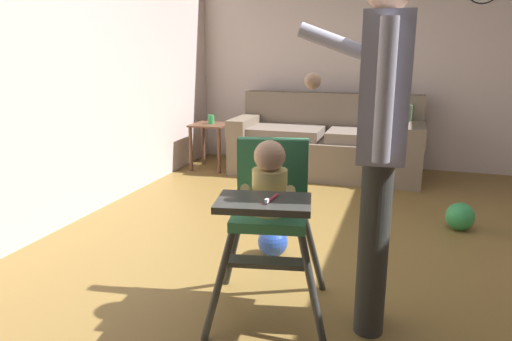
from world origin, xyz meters
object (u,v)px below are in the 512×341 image
object	(u,v)px
adult_standing	(378,137)
toy_ball	(273,242)
sippy_cup	(211,119)
couch	(327,143)
toy_ball_second	(460,216)
high_chair	(270,197)
side_table	(211,136)

from	to	relation	value
adult_standing	toy_ball	distance (m)	1.24
toy_ball	sippy_cup	size ratio (longest dim) A/B	1.98
couch	sippy_cup	xyz separation A→B (m)	(-1.29, -0.21, 0.24)
toy_ball_second	toy_ball	bearing A→B (deg)	-143.98
couch	high_chair	distance (m)	3.01
couch	adult_standing	world-z (taller)	adult_standing
toy_ball	side_table	world-z (taller)	side_table
toy_ball	high_chair	bearing A→B (deg)	-75.78
toy_ball_second	side_table	size ratio (longest dim) A/B	0.41
high_chair	adult_standing	distance (m)	0.59
high_chair	adult_standing	world-z (taller)	adult_standing
couch	toy_ball_second	xyz separation A→B (m)	(1.25, -1.42, -0.23)
toy_ball	sippy_cup	xyz separation A→B (m)	(-1.32, 2.10, 0.47)
adult_standing	toy_ball_second	distance (m)	1.82
high_chair	toy_ball	size ratio (longest dim) A/B	4.63
side_table	toy_ball_second	bearing A→B (deg)	-25.41
high_chair	adult_standing	size ratio (longest dim) A/B	0.55
adult_standing	side_table	xyz separation A→B (m)	(-1.99, 2.73, -0.56)
toy_ball_second	sippy_cup	bearing A→B (deg)	154.50
couch	adult_standing	bearing A→B (deg)	13.25
toy_ball	sippy_cup	world-z (taller)	sippy_cup
high_chair	couch	bearing A→B (deg)	173.12
toy_ball	toy_ball_second	distance (m)	1.51
adult_standing	sippy_cup	xyz separation A→B (m)	(-1.98, 2.73, -0.37)
high_chair	sippy_cup	distance (m)	3.15
couch	side_table	bearing A→B (deg)	-80.63
couch	high_chair	xyz separation A→B (m)	(0.20, -2.98, 0.29)
adult_standing	high_chair	bearing A→B (deg)	-0.19
adult_standing	sippy_cup	size ratio (longest dim) A/B	16.59
high_chair	adult_standing	bearing A→B (deg)	84.00
side_table	couch	bearing A→B (deg)	9.37
high_chair	toy_ball	world-z (taller)	high_chair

